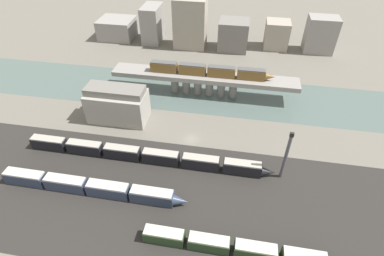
{
  "coord_description": "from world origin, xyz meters",
  "views": [
    {
      "loc": [
        12.79,
        -70.89,
        64.08
      ],
      "look_at": [
        0.0,
        1.74,
        3.31
      ],
      "focal_mm": 28.0,
      "sensor_mm": 36.0,
      "label": 1
    }
  ],
  "objects_px": {
    "train_yard_mid": "(92,187)",
    "train_on_bridge": "(210,71)",
    "signal_tower": "(286,156)",
    "train_yard_far": "(145,156)",
    "warehouse_building": "(117,104)",
    "train_yard_near": "(237,248)"
  },
  "relations": [
    {
      "from": "train_yard_far",
      "to": "signal_tower",
      "type": "height_order",
      "value": "signal_tower"
    },
    {
      "from": "train_yard_mid",
      "to": "train_yard_far",
      "type": "relative_size",
      "value": 0.69
    },
    {
      "from": "train_yard_mid",
      "to": "train_on_bridge",
      "type": "bearing_deg",
      "value": 65.43
    },
    {
      "from": "train_yard_mid",
      "to": "signal_tower",
      "type": "height_order",
      "value": "signal_tower"
    },
    {
      "from": "train_yard_far",
      "to": "warehouse_building",
      "type": "height_order",
      "value": "warehouse_building"
    },
    {
      "from": "train_on_bridge",
      "to": "train_yard_far",
      "type": "distance_m",
      "value": 42.25
    },
    {
      "from": "train_yard_mid",
      "to": "warehouse_building",
      "type": "distance_m",
      "value": 32.53
    },
    {
      "from": "train_on_bridge",
      "to": "train_yard_near",
      "type": "distance_m",
      "value": 65.29
    },
    {
      "from": "train_on_bridge",
      "to": "warehouse_building",
      "type": "distance_m",
      "value": 35.69
    },
    {
      "from": "train_on_bridge",
      "to": "warehouse_building",
      "type": "xyz_separation_m",
      "value": [
        -28.61,
        -20.94,
        -4.18
      ]
    },
    {
      "from": "train_on_bridge",
      "to": "warehouse_building",
      "type": "relative_size",
      "value": 2.34
    },
    {
      "from": "train_yard_mid",
      "to": "warehouse_building",
      "type": "xyz_separation_m",
      "value": [
        -4.41,
        31.97,
        4.08
      ]
    },
    {
      "from": "train_yard_far",
      "to": "warehouse_building",
      "type": "distance_m",
      "value": 23.81
    },
    {
      "from": "train_yard_near",
      "to": "signal_tower",
      "type": "height_order",
      "value": "signal_tower"
    },
    {
      "from": "train_yard_mid",
      "to": "signal_tower",
      "type": "xyz_separation_m",
      "value": [
        49.55,
        14.32,
        6.03
      ]
    },
    {
      "from": "signal_tower",
      "to": "train_yard_far",
      "type": "bearing_deg",
      "value": -179.23
    },
    {
      "from": "train_yard_far",
      "to": "train_yard_mid",
      "type": "bearing_deg",
      "value": -127.14
    },
    {
      "from": "train_yard_near",
      "to": "train_yard_mid",
      "type": "bearing_deg",
      "value": 165.31
    },
    {
      "from": "train_on_bridge",
      "to": "signal_tower",
      "type": "xyz_separation_m",
      "value": [
        25.36,
        -38.58,
        -2.23
      ]
    },
    {
      "from": "train_on_bridge",
      "to": "train_yard_mid",
      "type": "height_order",
      "value": "train_on_bridge"
    },
    {
      "from": "train_on_bridge",
      "to": "train_yard_far",
      "type": "bearing_deg",
      "value": -109.36
    },
    {
      "from": "train_yard_mid",
      "to": "warehouse_building",
      "type": "bearing_deg",
      "value": 97.86
    }
  ]
}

